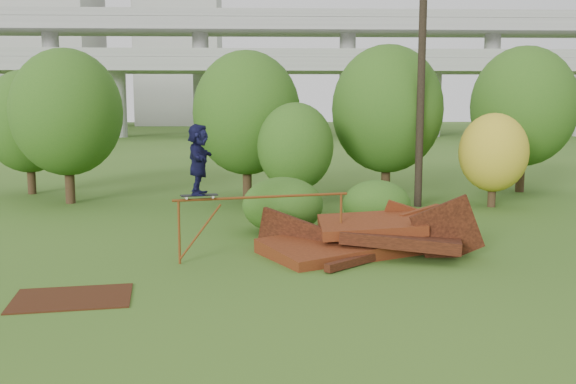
{
  "coord_description": "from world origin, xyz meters",
  "views": [
    {
      "loc": [
        -1.42,
        -13.95,
        3.81
      ],
      "look_at": [
        -0.8,
        2.0,
        1.6
      ],
      "focal_mm": 40.0,
      "sensor_mm": 36.0,
      "label": 1
    }
  ],
  "objects_px": {
    "skater": "(198,159)",
    "flat_plate": "(72,298)",
    "utility_pole": "(421,82)",
    "scrap_pile": "(363,240)"
  },
  "relations": [
    {
      "from": "flat_plate",
      "to": "utility_pole",
      "type": "height_order",
      "value": "utility_pole"
    },
    {
      "from": "skater",
      "to": "utility_pole",
      "type": "height_order",
      "value": "utility_pole"
    },
    {
      "from": "skater",
      "to": "flat_plate",
      "type": "xyz_separation_m",
      "value": [
        -2.24,
        -2.83,
        -2.48
      ]
    },
    {
      "from": "utility_pole",
      "to": "skater",
      "type": "bearing_deg",
      "value": -131.52
    },
    {
      "from": "scrap_pile",
      "to": "flat_plate",
      "type": "relative_size",
      "value": 2.56
    },
    {
      "from": "scrap_pile",
      "to": "utility_pole",
      "type": "xyz_separation_m",
      "value": [
        3.23,
        7.46,
        4.22
      ]
    },
    {
      "from": "flat_plate",
      "to": "utility_pole",
      "type": "distance_m",
      "value": 15.29
    },
    {
      "from": "skater",
      "to": "flat_plate",
      "type": "bearing_deg",
      "value": 142.41
    },
    {
      "from": "scrap_pile",
      "to": "utility_pole",
      "type": "height_order",
      "value": "utility_pole"
    },
    {
      "from": "utility_pole",
      "to": "flat_plate",
      "type": "bearing_deg",
      "value": -130.73
    }
  ]
}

